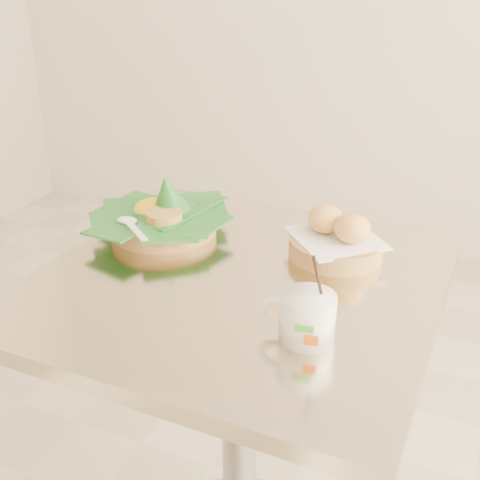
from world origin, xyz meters
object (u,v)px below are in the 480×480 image
at_px(cafe_table, 239,375).
at_px(rice_basket, 163,215).
at_px(coffee_mug, 306,316).
at_px(bread_basket, 336,240).

xyz_separation_m(cafe_table, rice_basket, (-0.22, 0.12, 0.26)).
distance_m(cafe_table, coffee_mug, 0.34).
bearing_deg(coffee_mug, bread_basket, 95.70).
relative_size(rice_basket, bread_basket, 1.29).
distance_m(rice_basket, coffee_mug, 0.47).
height_order(cafe_table, bread_basket, bread_basket).
bearing_deg(cafe_table, bread_basket, 47.01).
relative_size(cafe_table, rice_basket, 2.70).
bearing_deg(coffee_mug, rice_basket, 146.42).
bearing_deg(cafe_table, rice_basket, 151.91).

